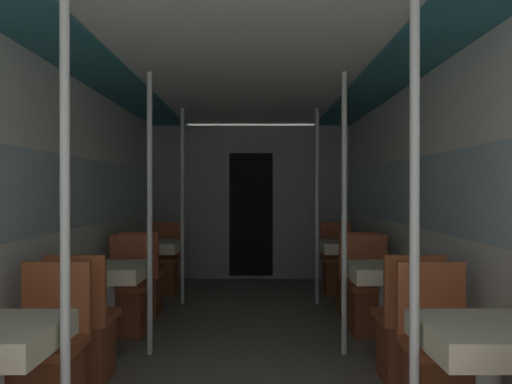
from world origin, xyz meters
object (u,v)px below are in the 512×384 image
at_px(dining_table_right_0, 486,349).
at_px(chair_right_far_0, 438,373).
at_px(chair_right_near_1, 405,339).
at_px(support_pole_right_1, 342,213).
at_px(chair_left_near_1, 81,340).
at_px(dining_table_right_1, 383,278).
at_px(chair_right_near_2, 353,288).
at_px(support_pole_left_1, 147,213).
at_px(support_pole_right_0, 412,232).
at_px(dining_table_right_2, 343,251).
at_px(support_pole_left_0, 62,233).
at_px(chair_right_far_1, 367,302).
at_px(chair_left_near_2, 140,289).
at_px(chair_left_far_1, 124,302).
at_px(dining_table_left_2, 151,251).
at_px(dining_table_left_1, 106,279).
at_px(chair_left_far_0, 42,374).
at_px(chair_left_far_2, 160,271).
at_px(support_pole_left_2, 180,206).
at_px(chair_right_far_2, 335,270).

relative_size(dining_table_right_0, chair_right_far_0, 0.81).
bearing_deg(chair_right_near_1, support_pole_right_1, 120.17).
bearing_deg(chair_left_near_1, dining_table_right_1, 14.43).
bearing_deg(chair_right_near_2, support_pole_left_1, -147.72).
height_order(support_pole_right_0, dining_table_right_2, support_pole_right_0).
height_order(chair_left_near_1, dining_table_right_0, chair_left_near_1).
distance_m(support_pole_left_0, chair_left_near_1, 1.50).
bearing_deg(dining_table_right_2, chair_right_far_1, -90.00).
height_order(dining_table_right_0, dining_table_right_1, same).
xyz_separation_m(chair_left_near_1, chair_right_far_1, (2.23, 1.15, 0.00)).
xyz_separation_m(chair_right_far_0, dining_table_right_1, (0.00, 1.20, 0.32)).
bearing_deg(chair_left_near_1, chair_left_near_2, 90.00).
relative_size(chair_left_near_1, dining_table_right_2, 1.24).
bearing_deg(dining_table_right_2, chair_left_far_1, -151.76).
xyz_separation_m(dining_table_left_2, chair_right_near_2, (2.23, -0.57, -0.32)).
relative_size(dining_table_left_2, dining_table_right_1, 1.00).
relative_size(dining_table_left_1, support_pole_right_0, 0.32).
bearing_deg(chair_left_near_1, chair_right_near_1, 0.00).
bearing_deg(support_pole_right_0, chair_right_near_1, 74.44).
xyz_separation_m(chair_right_near_1, dining_table_right_2, (0.00, 2.34, 0.32)).
xyz_separation_m(chair_left_far_0, support_pole_right_0, (1.89, -0.57, 0.84)).
relative_size(dining_table_right_1, dining_table_right_2, 1.00).
xyz_separation_m(support_pole_right_0, dining_table_right_1, (0.33, 1.77, -0.52)).
relative_size(chair_right_far_0, support_pole_right_1, 0.39).
height_order(chair_left_near_1, dining_table_right_2, chair_left_near_1).
height_order(support_pole_left_0, support_pole_right_1, same).
bearing_deg(chair_left_far_2, chair_right_near_2, 152.77).
xyz_separation_m(dining_table_left_2, chair_left_far_2, (0.00, 0.57, -0.32)).
height_order(chair_left_far_0, dining_table_right_2, chair_left_far_0).
relative_size(chair_left_far_0, dining_table_right_0, 1.24).
distance_m(support_pole_left_2, dining_table_right_0, 4.05).
relative_size(support_pole_left_2, chair_right_far_0, 2.53).
xyz_separation_m(chair_left_far_0, chair_left_near_2, (0.00, 2.39, 0.00)).
bearing_deg(support_pole_right_1, chair_right_far_2, 81.91).
height_order(support_pole_right_1, chair_right_near_2, support_pole_right_1).
xyz_separation_m(dining_table_right_0, chair_right_near_2, (0.00, 2.96, -0.32)).
distance_m(chair_left_far_2, dining_table_right_0, 4.69).
bearing_deg(support_pole_left_2, dining_table_left_2, -180.00).
height_order(chair_right_far_1, chair_right_far_2, same).
xyz_separation_m(chair_left_far_2, dining_table_right_2, (2.23, -0.57, 0.32)).
height_order(dining_table_left_1, support_pole_left_1, support_pole_left_1).
bearing_deg(support_pole_left_1, support_pole_left_2, 90.00).
distance_m(chair_left_far_0, support_pole_left_2, 3.10).
relative_size(chair_right_far_0, chair_right_near_2, 1.00).
bearing_deg(chair_right_near_2, dining_table_right_1, -90.00).
distance_m(chair_left_far_0, dining_table_right_2, 3.72).
xyz_separation_m(support_pole_left_1, chair_right_far_1, (1.89, 0.57, -0.84)).
distance_m(chair_right_near_1, support_pole_right_1, 1.07).
relative_size(support_pole_left_1, chair_left_near_2, 2.53).
height_order(chair_left_far_0, chair_left_far_1, same).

